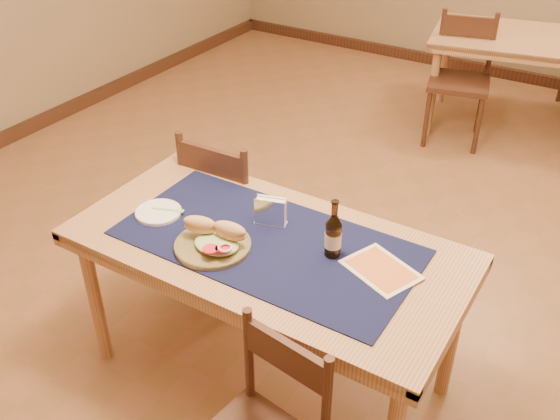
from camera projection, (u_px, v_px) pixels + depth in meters
The scene contains 13 objects.
room at pixel (365, 29), 2.70m from camera, with size 6.04×7.04×2.84m.
main_table at pixel (267, 259), 2.54m from camera, with size 1.60×0.80×0.75m.
placemat at pixel (267, 242), 2.49m from camera, with size 1.20×0.60×0.01m, color #0F133A.
baseboard at pixel (346, 271), 3.45m from camera, with size 6.00×7.00×0.10m.
back_table at pixel (548, 50), 4.66m from camera, with size 1.81×1.15×0.75m.
chair_main_far at pixel (232, 206), 3.22m from camera, with size 0.44×0.44×0.92m.
chair_back_near at pixel (460, 78), 4.66m from camera, with size 0.53×0.53×0.95m.
sandwich_plate at pixel (214, 241), 2.44m from camera, with size 0.31×0.31×0.12m.
side_plate at pixel (158, 212), 2.65m from camera, with size 0.20×0.20×0.02m.
fork at pixel (171, 210), 2.66m from camera, with size 0.14×0.06×0.00m.
beer_bottle at pixel (333, 235), 2.37m from camera, with size 0.07×0.07×0.25m.
napkin_holder at pixel (271, 212), 2.57m from camera, with size 0.15×0.09×0.12m.
menu_card at pixel (381, 270), 2.34m from camera, with size 0.32×0.29×0.01m.
Camera 1 is at (1.10, -2.48, 2.24)m, focal length 40.00 mm.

